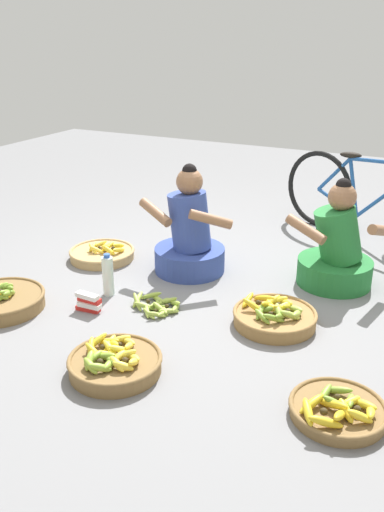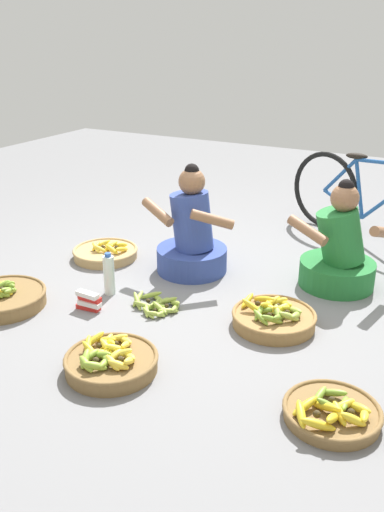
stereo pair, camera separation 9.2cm
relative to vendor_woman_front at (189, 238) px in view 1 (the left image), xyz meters
The scene contains 12 objects.
ground_plane 0.48m from the vendor_woman_front, 47.66° to the right, with size 10.00×10.00×0.00m, color slate.
vendor_woman_front is the anchor object (origin of this frame).
vendor_woman_behind 1.05m from the vendor_woman_front, 14.19° to the left, with size 0.69×0.53×0.76m.
bicycle_leaning 1.63m from the vendor_woman_front, 50.05° to the left, with size 1.60×0.68×0.73m.
banana_basket_back_center 1.37m from the vendor_woman_front, 126.86° to the right, with size 0.56×0.56×0.17m.
banana_basket_front_center 1.83m from the vendor_woman_front, 40.92° to the right, with size 0.46×0.46×0.14m.
banana_basket_near_vendor 1.38m from the vendor_woman_front, 79.87° to the right, with size 0.50×0.50×0.15m.
banana_basket_mid_left 0.75m from the vendor_woman_front, behind, with size 0.51×0.51×0.14m.
banana_basket_mid_right 0.99m from the vendor_woman_front, 30.61° to the right, with size 0.51×0.51×0.17m.
loose_bananas_near_bicycle 0.69m from the vendor_woman_front, 82.05° to the right, with size 0.36×0.30×0.09m.
water_bottle 0.69m from the vendor_woman_front, 117.11° to the right, with size 0.08×0.08×0.30m.
packet_carton_stack 0.92m from the vendor_woman_front, 108.66° to the right, with size 0.18×0.07×0.12m.
Camera 1 is at (1.43, -3.05, 1.67)m, focal length 38.53 mm.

